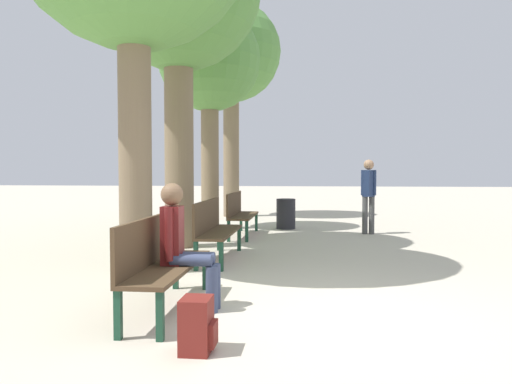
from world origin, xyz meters
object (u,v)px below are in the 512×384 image
object	(u,v)px
bench_row_2	(239,211)
trash_bin	(286,214)
bench_row_1	(214,225)
tree_row_2	(210,64)
tree_row_3	(231,55)
person_seated	(184,242)
pedestrian_near	(369,191)
backpack	(197,325)
bench_row_0	(160,256)

from	to	relation	value
bench_row_2	trash_bin	world-z (taller)	bench_row_2
bench_row_1	tree_row_2	xyz separation A→B (m)	(-0.88, 4.10, 3.41)
tree_row_3	person_seated	bearing A→B (deg)	-83.78
bench_row_1	pedestrian_near	world-z (taller)	pedestrian_near
person_seated	trash_bin	xyz separation A→B (m)	(0.71, 7.13, -0.32)
backpack	pedestrian_near	xyz separation A→B (m)	(2.17, 7.49, 0.74)
bench_row_2	tree_row_3	bearing A→B (deg)	100.99
bench_row_1	tree_row_2	bearing A→B (deg)	102.12
trash_bin	bench_row_1	bearing A→B (deg)	-102.36
bench_row_0	tree_row_2	bearing A→B (deg)	97.19
bench_row_0	bench_row_1	world-z (taller)	same
pedestrian_near	bench_row_1	bearing A→B (deg)	-128.74
bench_row_1	person_seated	world-z (taller)	person_seated
bench_row_0	bench_row_1	xyz separation A→B (m)	(0.00, 2.87, 0.00)
tree_row_3	trash_bin	bearing A→B (deg)	-59.58
bench_row_1	tree_row_3	size ratio (longest dim) A/B	0.29
bench_row_2	trash_bin	bearing A→B (deg)	56.54
backpack	pedestrian_near	size ratio (longest dim) A/B	0.26
person_seated	tree_row_2	bearing A→B (deg)	99.15
person_seated	pedestrian_near	xyz separation A→B (m)	(2.57, 6.33, 0.26)
bench_row_0	trash_bin	distance (m)	7.24
bench_row_0	backpack	bearing A→B (deg)	-60.24
backpack	trash_bin	world-z (taller)	trash_bin
person_seated	pedestrian_near	world-z (taller)	pedestrian_near
bench_row_1	trash_bin	distance (m)	4.41
bench_row_2	pedestrian_near	xyz separation A→B (m)	(2.81, 0.63, 0.40)
tree_row_3	backpack	bearing A→B (deg)	-82.41
bench_row_0	pedestrian_near	xyz separation A→B (m)	(2.81, 6.37, 0.40)
bench_row_0	pedestrian_near	bearing A→B (deg)	66.23
bench_row_1	backpack	world-z (taller)	bench_row_1
tree_row_2	trash_bin	world-z (taller)	tree_row_2
bench_row_0	trash_bin	world-z (taller)	bench_row_0
bench_row_1	pedestrian_near	bearing A→B (deg)	51.26
bench_row_0	tree_row_2	world-z (taller)	tree_row_2
person_seated	trash_bin	size ratio (longest dim) A/B	1.77
tree_row_3	bench_row_1	bearing A→B (deg)	-83.22
bench_row_1	person_seated	size ratio (longest dim) A/B	1.47
bench_row_2	trash_bin	distance (m)	1.72
bench_row_0	person_seated	bearing A→B (deg)	10.59
bench_row_1	pedestrian_near	distance (m)	4.51
tree_row_3	bench_row_0	bearing A→B (deg)	-85.11
bench_row_2	bench_row_1	bearing A→B (deg)	-90.00
tree_row_3	trash_bin	world-z (taller)	tree_row_3
bench_row_2	tree_row_2	xyz separation A→B (m)	(-0.88, 1.22, 3.41)
tree_row_2	pedestrian_near	distance (m)	4.80
bench_row_1	trash_bin	world-z (taller)	bench_row_1
trash_bin	backpack	bearing A→B (deg)	-92.10
bench_row_1	bench_row_2	world-z (taller)	same
bench_row_0	trash_bin	xyz separation A→B (m)	(0.94, 7.17, -0.18)
person_seated	backpack	size ratio (longest dim) A/B	3.01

